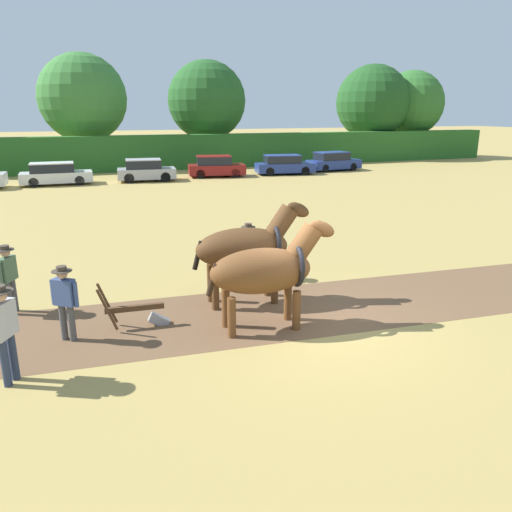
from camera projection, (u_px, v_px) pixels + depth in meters
name	position (u px, v px, depth m)	size (l,w,h in m)	color
ground_plane	(316.00, 326.00, 11.08)	(240.00, 240.00, 0.00)	#A88E4C
plowed_furrow_strip	(79.00, 333.00, 10.71)	(25.63, 3.27, 0.01)	brown
hedgerow	(130.00, 153.00, 39.37)	(69.01, 1.43, 2.75)	#286023
tree_center	(83.00, 98.00, 40.11)	(7.00, 7.00, 9.10)	#423323
tree_center_right	(207.00, 101.00, 43.52)	(6.78, 6.78, 8.87)	#423323
tree_right	(373.00, 102.00, 48.88)	(7.16, 7.16, 8.99)	#4C3823
tree_far_right	(411.00, 104.00, 50.44)	(6.49, 6.49, 8.55)	#423323
draft_horse_lead_left	(266.00, 270.00, 10.65)	(2.93, 1.21, 2.42)	brown
draft_horse_lead_right	(247.00, 247.00, 12.10)	(3.00, 1.22, 2.54)	#513319
plow	(141.00, 313.00, 10.97)	(1.54, 0.49, 1.13)	#4C331E
farmer_at_plow	(65.00, 298.00, 10.15)	(0.52, 0.44, 1.61)	#4C4C4C
farmer_beside_team	(248.00, 247.00, 13.97)	(0.45, 0.50, 1.60)	#4C4C4C
farmer_onlooker_left	(4.00, 326.00, 8.48)	(0.45, 0.62, 1.80)	#28334C
farmer_onlooker_right	(8.00, 274.00, 11.55)	(0.41, 0.59, 1.65)	#4C4C4C
parked_car_center	(55.00, 174.00, 32.10)	(4.40, 1.77, 1.42)	silver
parked_car_center_right	(146.00, 170.00, 33.80)	(4.01, 2.22, 1.48)	#A8A8B2
parked_car_right	(216.00, 167.00, 36.02)	(4.27, 2.48, 1.51)	maroon
parked_car_far_right	(284.00, 165.00, 37.39)	(4.57, 2.40, 1.45)	navy
parked_car_end_right	(333.00, 162.00, 39.75)	(4.37, 2.11, 1.48)	navy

